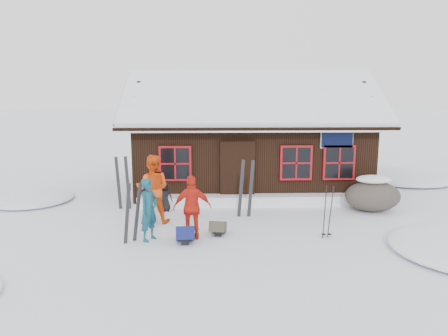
{
  "coord_description": "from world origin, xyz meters",
  "views": [
    {
      "loc": [
        0.05,
        -11.37,
        3.79
      ],
      "look_at": [
        0.45,
        1.86,
        1.3
      ],
      "focal_mm": 35.0,
      "sensor_mm": 36.0,
      "label": 1
    }
  ],
  "objects_px": {
    "backpack_blue": "(185,236)",
    "backpack_olive": "(218,229)",
    "skier_crouched": "(165,197)",
    "skier_orange_left": "(153,189)",
    "skier_orange_right": "(192,208)",
    "ski_pair_left": "(132,214)",
    "ski_poles": "(328,213)",
    "skier_teal": "(149,210)",
    "boulder": "(373,195)"
  },
  "relations": [
    {
      "from": "skier_crouched",
      "to": "backpack_olive",
      "type": "bearing_deg",
      "value": -68.92
    },
    {
      "from": "skier_teal",
      "to": "ski_pair_left",
      "type": "bearing_deg",
      "value": 133.99
    },
    {
      "from": "skier_orange_left",
      "to": "ski_pair_left",
      "type": "bearing_deg",
      "value": 82.72
    },
    {
      "from": "skier_teal",
      "to": "backpack_blue",
      "type": "relative_size",
      "value": 2.63
    },
    {
      "from": "skier_orange_left",
      "to": "skier_crouched",
      "type": "height_order",
      "value": "skier_orange_left"
    },
    {
      "from": "skier_orange_right",
      "to": "skier_crouched",
      "type": "distance_m",
      "value": 2.71
    },
    {
      "from": "skier_crouched",
      "to": "ski_poles",
      "type": "xyz_separation_m",
      "value": [
        4.35,
        -2.51,
        0.19
      ]
    },
    {
      "from": "skier_orange_right",
      "to": "ski_poles",
      "type": "distance_m",
      "value": 3.41
    },
    {
      "from": "boulder",
      "to": "ski_poles",
      "type": "bearing_deg",
      "value": -130.74
    },
    {
      "from": "skier_orange_left",
      "to": "backpack_blue",
      "type": "relative_size",
      "value": 3.24
    },
    {
      "from": "backpack_blue",
      "to": "backpack_olive",
      "type": "bearing_deg",
      "value": 29.54
    },
    {
      "from": "skier_orange_right",
      "to": "ski_pair_left",
      "type": "distance_m",
      "value": 1.47
    },
    {
      "from": "ski_pair_left",
      "to": "ski_poles",
      "type": "xyz_separation_m",
      "value": [
        4.87,
        0.16,
        -0.07
      ]
    },
    {
      "from": "skier_crouched",
      "to": "boulder",
      "type": "height_order",
      "value": "boulder"
    },
    {
      "from": "skier_orange_right",
      "to": "backpack_olive",
      "type": "relative_size",
      "value": 3.14
    },
    {
      "from": "skier_orange_right",
      "to": "backpack_olive",
      "type": "height_order",
      "value": "skier_orange_right"
    },
    {
      "from": "skier_orange_right",
      "to": "ski_poles",
      "type": "relative_size",
      "value": 1.18
    },
    {
      "from": "backpack_blue",
      "to": "backpack_olive",
      "type": "relative_size",
      "value": 1.15
    },
    {
      "from": "skier_crouched",
      "to": "backpack_olive",
      "type": "relative_size",
      "value": 1.76
    },
    {
      "from": "boulder",
      "to": "backpack_olive",
      "type": "height_order",
      "value": "boulder"
    },
    {
      "from": "skier_orange_right",
      "to": "backpack_blue",
      "type": "bearing_deg",
      "value": 51.16
    },
    {
      "from": "skier_orange_right",
      "to": "backpack_blue",
      "type": "distance_m",
      "value": 0.72
    },
    {
      "from": "boulder",
      "to": "ski_pair_left",
      "type": "distance_m",
      "value": 7.34
    },
    {
      "from": "boulder",
      "to": "ski_pair_left",
      "type": "height_order",
      "value": "ski_pair_left"
    },
    {
      "from": "skier_teal",
      "to": "backpack_olive",
      "type": "distance_m",
      "value": 1.86
    },
    {
      "from": "boulder",
      "to": "backpack_blue",
      "type": "distance_m",
      "value": 6.19
    },
    {
      "from": "skier_teal",
      "to": "backpack_blue",
      "type": "bearing_deg",
      "value": -70.97
    },
    {
      "from": "skier_orange_left",
      "to": "ski_pair_left",
      "type": "distance_m",
      "value": 1.6
    },
    {
      "from": "ski_pair_left",
      "to": "backpack_olive",
      "type": "distance_m",
      "value": 2.23
    },
    {
      "from": "skier_orange_left",
      "to": "backpack_olive",
      "type": "relative_size",
      "value": 3.72
    },
    {
      "from": "boulder",
      "to": "backpack_blue",
      "type": "xyz_separation_m",
      "value": [
        -5.61,
        -2.61,
        -0.34
      ]
    },
    {
      "from": "skier_orange_left",
      "to": "skier_teal",
      "type": "bearing_deg",
      "value": 97.35
    },
    {
      "from": "backpack_olive",
      "to": "backpack_blue",
      "type": "bearing_deg",
      "value": -135.7
    },
    {
      "from": "skier_orange_left",
      "to": "skier_crouched",
      "type": "xyz_separation_m",
      "value": [
        0.21,
        1.11,
        -0.51
      ]
    },
    {
      "from": "skier_crouched",
      "to": "boulder",
      "type": "distance_m",
      "value": 6.38
    },
    {
      "from": "skier_orange_left",
      "to": "ski_pair_left",
      "type": "xyz_separation_m",
      "value": [
        -0.3,
        -1.56,
        -0.25
      ]
    },
    {
      "from": "boulder",
      "to": "backpack_olive",
      "type": "bearing_deg",
      "value": -156.68
    },
    {
      "from": "skier_teal",
      "to": "skier_crouched",
      "type": "height_order",
      "value": "skier_teal"
    },
    {
      "from": "ski_pair_left",
      "to": "backpack_blue",
      "type": "xyz_separation_m",
      "value": [
        1.29,
        -0.1,
        -0.55
      ]
    },
    {
      "from": "skier_teal",
      "to": "boulder",
      "type": "bearing_deg",
      "value": -38.49
    },
    {
      "from": "skier_orange_left",
      "to": "backpack_olive",
      "type": "height_order",
      "value": "skier_orange_left"
    },
    {
      "from": "skier_teal",
      "to": "skier_orange_right",
      "type": "relative_size",
      "value": 0.96
    },
    {
      "from": "skier_orange_left",
      "to": "backpack_blue",
      "type": "bearing_deg",
      "value": 124.55
    },
    {
      "from": "skier_teal",
      "to": "backpack_blue",
      "type": "height_order",
      "value": "skier_teal"
    },
    {
      "from": "ski_pair_left",
      "to": "backpack_olive",
      "type": "bearing_deg",
      "value": -14.13
    },
    {
      "from": "skier_crouched",
      "to": "backpack_blue",
      "type": "bearing_deg",
      "value": -88.92
    },
    {
      "from": "ski_poles",
      "to": "backpack_olive",
      "type": "relative_size",
      "value": 2.66
    },
    {
      "from": "skier_teal",
      "to": "ski_poles",
      "type": "relative_size",
      "value": 1.14
    },
    {
      "from": "skier_orange_left",
      "to": "ski_poles",
      "type": "xyz_separation_m",
      "value": [
        4.57,
        -1.4,
        -0.31
      ]
    },
    {
      "from": "skier_orange_right",
      "to": "backpack_olive",
      "type": "xyz_separation_m",
      "value": [
        0.64,
        0.29,
        -0.67
      ]
    }
  ]
}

